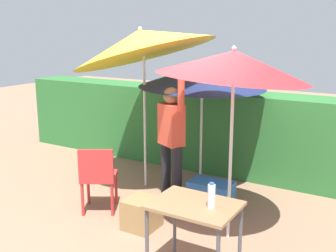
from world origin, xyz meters
name	(u,v)px	position (x,y,z in m)	size (l,w,h in m)	color
ground_plane	(156,211)	(0.00, 0.00, 0.00)	(24.00, 24.00, 0.00)	#937056
hedge_row	(219,131)	(0.00, 1.99, 0.68)	(8.00, 0.70, 1.35)	#2D7033
umbrella_rainbow	(202,76)	(0.05, 1.20, 1.68)	(1.89, 1.88, 1.89)	silver
umbrella_orange	(234,64)	(1.07, -0.14, 1.99)	(1.66, 1.65, 2.22)	silver
umbrella_yellow	(142,43)	(-0.65, 0.66, 2.16)	(2.09, 2.07, 2.63)	silver
person_vendor	(171,136)	(-0.01, 0.40, 0.93)	(0.53, 0.36, 1.88)	black
chair_plastic	(98,175)	(-0.64, -0.39, 0.51)	(0.60, 0.60, 0.89)	#B72D2D
cooler_box	(211,195)	(0.58, 0.45, 0.19)	(0.57, 0.36, 0.38)	#2D6BB7
crate_cardboard	(142,213)	(0.09, -0.47, 0.18)	(0.37, 0.40, 0.37)	#9E7A4C
folding_table	(194,213)	(1.11, -1.08, 0.68)	(0.80, 0.60, 0.77)	#4C4C51
bottle_water	(211,196)	(1.28, -1.08, 0.89)	(0.07, 0.07, 0.24)	silver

